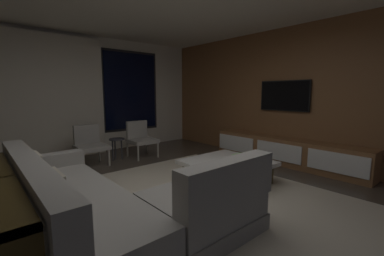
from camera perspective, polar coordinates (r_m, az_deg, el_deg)
The scene contains 12 objects.
floor at distance 3.34m, azimuth -3.58°, elevation -17.04°, with size 9.20×9.20×0.00m, color #473D33.
back_wall_with_window at distance 6.29m, azimuth -24.81°, elevation 6.60°, with size 6.60×0.30×2.70m.
media_wall at distance 5.46m, azimuth 22.89°, elevation 6.68°, with size 0.12×7.80×2.70m.
area_rug at distance 3.48m, azimuth 2.22°, elevation -15.90°, with size 3.20×3.80×0.01m, color beige.
sectional_couch at distance 2.77m, azimuth -18.36°, elevation -16.39°, with size 1.98×2.50×0.82m.
coffee_table at distance 4.06m, azimuth 7.96°, elevation -9.69°, with size 1.16×1.16×0.36m.
book_stack_on_coffee_table at distance 4.09m, azimuth 10.67°, elevation -6.43°, with size 0.25×0.19×0.09m.
accent_chair_near_window at distance 5.75m, azimuth -11.53°, elevation -1.99°, with size 0.55×0.57×0.78m.
accent_chair_by_curtain at distance 5.37m, azimuth -22.01°, elevation -3.13°, with size 0.54×0.56×0.78m.
side_stool at distance 5.55m, azimuth -16.56°, elevation -3.15°, with size 0.32×0.32×0.46m.
media_console at distance 5.35m, azimuth 20.38°, elevation -5.07°, with size 0.46×3.10×0.52m.
mounted_tv at distance 5.48m, azimuth 20.03°, elevation 6.83°, with size 0.05×1.05×0.61m.
Camera 1 is at (-1.84, -2.41, 1.41)m, focal length 23.73 mm.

